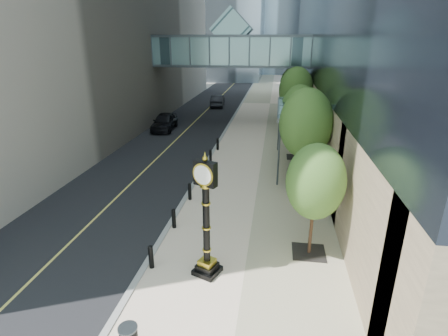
{
  "coord_description": "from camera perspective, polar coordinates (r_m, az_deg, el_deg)",
  "views": [
    {
      "loc": [
        1.9,
        -10.17,
        8.64
      ],
      "look_at": [
        -0.58,
        6.33,
        2.47
      ],
      "focal_mm": 28.0,
      "sensor_mm": 36.0,
      "label": 1
    }
  ],
  "objects": [
    {
      "name": "car_far",
      "position": [
        48.38,
        -1.04,
        10.94
      ],
      "size": [
        1.95,
        4.77,
        1.54
      ],
      "primitive_type": "imported",
      "rotation": [
        0.0,
        0.0,
        3.21
      ],
      "color": "black",
      "rests_on": "road"
    },
    {
      "name": "bollard_row",
      "position": [
        21.33,
        -4.59,
        -2.2
      ],
      "size": [
        0.2,
        16.2,
        0.9
      ],
      "color": "black",
      "rests_on": "sidewalk"
    },
    {
      "name": "street_clock",
      "position": [
        13.13,
        -2.9,
        -9.38
      ],
      "size": [
        1.18,
        1.18,
        4.81
      ],
      "rotation": [
        0.0,
        0.0,
        -0.39
      ],
      "color": "black",
      "rests_on": "sidewalk"
    },
    {
      "name": "car_near",
      "position": [
        35.91,
        -9.69,
        7.48
      ],
      "size": [
        2.32,
        5.06,
        1.68
      ],
      "primitive_type": "imported",
      "rotation": [
        0.0,
        0.0,
        0.07
      ],
      "color": "black",
      "rests_on": "road"
    },
    {
      "name": "road",
      "position": [
        51.68,
        -1.53,
        10.66
      ],
      "size": [
        8.0,
        180.0,
        0.02
      ],
      "primitive_type": "cube",
      "color": "black",
      "rests_on": "ground"
    },
    {
      "name": "sidewalk",
      "position": [
        50.91,
        7.52,
        10.37
      ],
      "size": [
        8.0,
        180.0,
        0.06
      ],
      "primitive_type": "cube",
      "color": "beige",
      "rests_on": "ground"
    },
    {
      "name": "pedestrian",
      "position": [
        24.99,
        13.35,
        1.52
      ],
      "size": [
        0.67,
        0.56,
        1.55
      ],
      "primitive_type": "imported",
      "rotation": [
        0.0,
        0.0,
        2.74
      ],
      "color": "#BAB6AA",
      "rests_on": "sidewalk"
    },
    {
      "name": "ground",
      "position": [
        13.48,
        -1.67,
        -19.59
      ],
      "size": [
        320.0,
        320.0,
        0.0
      ],
      "primitive_type": "plane",
      "color": "gray",
      "rests_on": "ground"
    },
    {
      "name": "entrance_canopy",
      "position": [
        24.63,
        12.23,
        9.42
      ],
      "size": [
        3.0,
        8.0,
        4.38
      ],
      "color": "#383F44",
      "rests_on": "ground"
    },
    {
      "name": "skywalk",
      "position": [
        38.5,
        1.28,
        18.89
      ],
      "size": [
        17.0,
        4.2,
        5.8
      ],
      "color": "slate",
      "rests_on": "ground"
    },
    {
      "name": "curb",
      "position": [
        51.14,
        2.96,
        10.56
      ],
      "size": [
        0.25,
        180.0,
        0.07
      ],
      "primitive_type": "cube",
      "color": "gray",
      "rests_on": "ground"
    },
    {
      "name": "street_trees",
      "position": [
        27.94,
        12.1,
        10.32
      ],
      "size": [
        3.08,
        28.61,
        6.33
      ],
      "color": "black",
      "rests_on": "sidewalk"
    }
  ]
}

